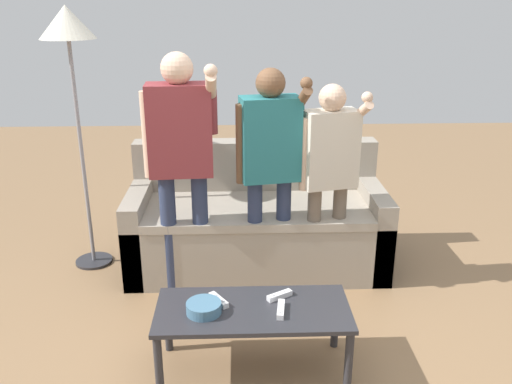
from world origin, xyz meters
name	(u,v)px	position (x,y,z in m)	size (l,w,h in m)	color
ground_plane	(277,369)	(0.00, 0.00, 0.00)	(12.00, 12.00, 0.00)	#93704C
couch	(257,224)	(-0.07, 1.31, 0.32)	(1.90, 0.85, 0.90)	#9E9384
coffee_table	(253,316)	(-0.13, 0.01, 0.34)	(1.04, 0.46, 0.40)	#2D2D33
snack_bowl	(204,308)	(-0.39, -0.03, 0.43)	(0.19, 0.19, 0.06)	teal
game_remote_nunchuk	(203,312)	(-0.40, -0.06, 0.42)	(0.06, 0.09, 0.05)	white
floor_lamp	(69,40)	(-1.34, 1.33, 1.68)	(0.38, 0.38, 1.91)	#2D2D33
player_left	(181,148)	(-0.57, 0.90, 1.04)	(0.50, 0.33, 1.65)	#2D3856
player_center	(270,156)	(0.01, 0.93, 0.97)	(0.48, 0.30, 1.54)	#2D3856
player_right	(329,164)	(0.41, 0.94, 0.91)	(0.45, 0.28, 1.44)	#756656
game_remote_wand_near	(281,309)	(0.01, -0.04, 0.41)	(0.06, 0.17, 0.03)	white
game_remote_wand_far	(219,300)	(-0.32, 0.07, 0.41)	(0.12, 0.15, 0.03)	white
game_remote_wand_spare	(280,295)	(0.02, 0.10, 0.41)	(0.15, 0.11, 0.03)	white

